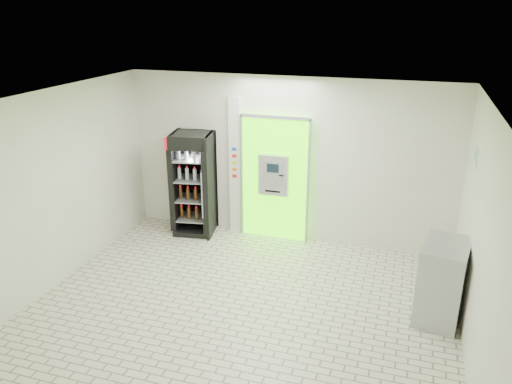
% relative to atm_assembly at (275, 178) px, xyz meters
% --- Properties ---
extents(ground, '(6.00, 6.00, 0.00)m').
position_rel_atm_assembly_xyz_m(ground, '(0.20, -2.41, -1.17)').
color(ground, beige).
rests_on(ground, ground).
extents(room_shell, '(6.00, 6.00, 6.00)m').
position_rel_atm_assembly_xyz_m(room_shell, '(0.20, -2.41, 0.67)').
color(room_shell, silver).
rests_on(room_shell, ground).
extents(atm_assembly, '(1.30, 0.24, 2.33)m').
position_rel_atm_assembly_xyz_m(atm_assembly, '(0.00, 0.00, 0.00)').
color(atm_assembly, '#4AF900').
rests_on(atm_assembly, ground).
extents(pillar, '(0.22, 0.11, 2.60)m').
position_rel_atm_assembly_xyz_m(pillar, '(-0.78, 0.04, 0.13)').
color(pillar, silver).
rests_on(pillar, ground).
extents(beverage_cooler, '(0.83, 0.79, 1.95)m').
position_rel_atm_assembly_xyz_m(beverage_cooler, '(-1.52, -0.24, -0.23)').
color(beverage_cooler, black).
rests_on(beverage_cooler, ground).
extents(steel_cabinet, '(0.72, 0.94, 1.14)m').
position_rel_atm_assembly_xyz_m(steel_cabinet, '(2.91, -1.87, -0.60)').
color(steel_cabinet, '#A2A4A9').
rests_on(steel_cabinet, ground).
extents(exit_sign, '(0.02, 0.22, 0.26)m').
position_rel_atm_assembly_xyz_m(exit_sign, '(3.19, -1.01, 0.95)').
color(exit_sign, white).
rests_on(exit_sign, room_shell).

